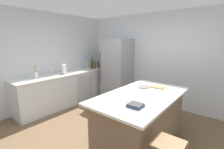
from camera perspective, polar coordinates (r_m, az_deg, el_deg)
ground_plane at (r=3.25m, az=-1.35°, el=-22.09°), size 7.20×7.20×0.00m
wall_rear at (r=4.67m, az=16.92°, el=5.05°), size 6.00×0.10×2.60m
wall_left at (r=4.70m, az=-24.82°, el=4.52°), size 0.10×6.00×2.60m
counter_run_left at (r=4.87m, az=-15.43°, el=-4.72°), size 0.66×2.98×0.92m
kitchen_island at (r=2.99m, az=10.36°, el=-15.24°), size 1.07×1.91×0.91m
refrigerator at (r=4.96m, az=1.78°, el=1.77°), size 0.82×0.75×1.89m
sink_faucet at (r=4.53m, az=-21.06°, el=1.67°), size 0.15×0.05×0.30m
flower_vase at (r=4.30m, az=-25.82°, el=0.10°), size 0.08×0.08×0.33m
paper_towel_roll at (r=4.62m, az=-16.89°, el=1.84°), size 0.14×0.14×0.31m
vinegar_bottle at (r=5.66m, az=-4.68°, el=3.77°), size 0.05×0.05×0.27m
soda_bottle at (r=5.51m, az=-4.42°, el=3.99°), size 0.06×0.06×0.36m
syrup_bottle at (r=5.44m, az=-5.00°, el=3.51°), size 0.07×0.07×0.27m
whiskey_bottle at (r=5.42m, az=-6.23°, el=3.37°), size 0.08×0.08×0.27m
hot_sauce_bottle at (r=5.42m, az=-7.58°, el=3.15°), size 0.04×0.04×0.22m
wine_bottle at (r=5.23m, az=-7.16°, el=3.68°), size 0.07×0.07×0.39m
gin_bottle at (r=5.27m, az=-9.06°, el=3.42°), size 0.07×0.07×0.33m
cookbook_stack at (r=2.29m, az=8.48°, el=-10.94°), size 0.21×0.19×0.05m
mixing_bowl at (r=3.22m, az=11.28°, el=-3.90°), size 0.22×0.22×0.09m
cutting_board at (r=3.29m, az=16.04°, el=-4.37°), size 0.31×0.22×0.02m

